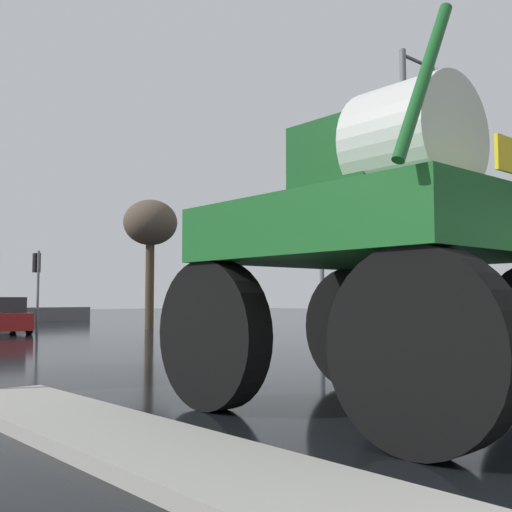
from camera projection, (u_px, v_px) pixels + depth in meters
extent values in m
plane|color=black|center=(7.00, 347.00, 18.50)|extent=(120.00, 120.00, 0.00)
cube|color=#9E9B93|center=(282.00, 493.00, 4.32)|extent=(1.36, 11.92, 0.15)
cylinder|color=black|center=(212.00, 335.00, 8.03)|extent=(0.41, 1.96, 1.96)
cylinder|color=black|center=(357.00, 328.00, 9.96)|extent=(0.41, 1.96, 1.96)
cylinder|color=black|center=(419.00, 350.00, 5.64)|extent=(0.41, 1.96, 1.96)
cube|color=#195B23|center=(378.00, 233.00, 7.89)|extent=(3.49, 3.92, 0.72)
cube|color=#154E1E|center=(353.00, 168.00, 8.26)|extent=(1.25, 1.36, 1.14)
cylinder|color=silver|center=(413.00, 142.00, 7.55)|extent=(1.49, 1.24, 1.48)
cylinder|color=#195B23|center=(423.00, 79.00, 5.64)|extent=(0.93, 0.13, 1.70)
cube|color=maroon|center=(0.00, 321.00, 25.54)|extent=(2.17, 4.27, 0.70)
cube|color=#23282D|center=(1.00, 305.00, 25.47)|extent=(1.80, 2.27, 0.64)
cylinder|color=black|center=(13.00, 325.00, 27.12)|extent=(0.25, 0.62, 0.60)
cylinder|color=black|center=(29.00, 327.00, 24.90)|extent=(0.25, 0.62, 0.60)
cylinder|color=slate|center=(322.00, 276.00, 14.34)|extent=(0.11, 0.11, 3.97)
cube|color=black|center=(315.00, 215.00, 14.60)|extent=(0.24, 0.32, 0.84)
sphere|color=red|center=(309.00, 205.00, 14.76)|extent=(0.17, 0.17, 0.17)
sphere|color=#3C2403|center=(309.00, 216.00, 14.74)|extent=(0.17, 0.17, 0.17)
sphere|color=black|center=(309.00, 227.00, 14.73)|extent=(0.17, 0.17, 0.17)
cylinder|color=slate|center=(38.00, 291.00, 26.44)|extent=(0.11, 0.11, 3.54)
cube|color=black|center=(37.00, 263.00, 26.69)|extent=(0.24, 0.32, 0.84)
sphere|color=red|center=(35.00, 257.00, 26.85)|extent=(0.17, 0.17, 0.17)
sphere|color=#3C2403|center=(35.00, 263.00, 26.83)|extent=(0.17, 0.17, 0.17)
sphere|color=black|center=(35.00, 269.00, 26.81)|extent=(0.17, 0.17, 0.17)
cylinder|color=slate|center=(405.00, 198.00, 16.69)|extent=(0.18, 0.18, 8.38)
cylinder|color=slate|center=(421.00, 63.00, 17.56)|extent=(1.76, 0.10, 0.10)
cube|color=silver|center=(437.00, 74.00, 18.13)|extent=(0.50, 0.24, 0.16)
cylinder|color=#473828|center=(150.00, 285.00, 28.98)|extent=(0.41, 0.41, 4.20)
ellipsoid|color=brown|center=(150.00, 222.00, 29.19)|extent=(2.56, 2.56, 2.18)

